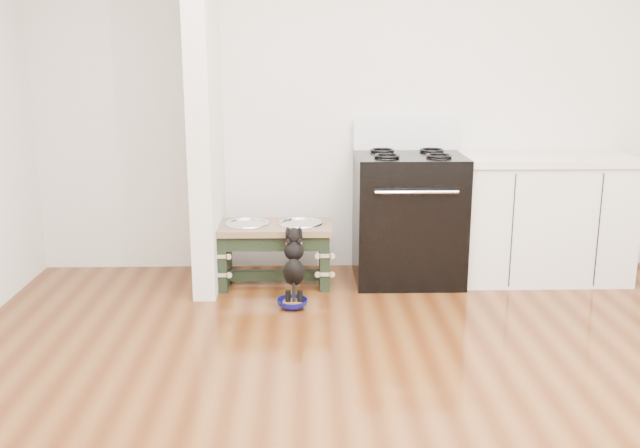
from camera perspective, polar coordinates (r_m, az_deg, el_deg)
The scene contains 8 objects.
ground at distance 3.32m, azimuth 7.92°, elevation -16.09°, with size 5.00×5.00×0.00m, color #4B230D.
room_shell at distance 2.88m, azimuth 9.01°, elevation 13.14°, with size 5.00×5.00×5.00m.
partition_wall at distance 4.99m, azimuth -9.22°, elevation 10.24°, with size 0.15×0.80×2.70m, color silver.
oven_range at distance 5.18m, azimuth 7.05°, elevation 0.69°, with size 0.76×0.69×1.14m.
cabinet_run at distance 5.44m, azimuth 17.29°, elevation 0.50°, with size 1.24×0.64×0.91m.
dog_feeder at distance 5.06m, azimuth -3.69°, elevation -1.44°, with size 0.81×0.43×0.46m.
puppy at distance 4.71m, azimuth -2.10°, elevation -3.17°, with size 0.14×0.42×0.49m.
floor_bowl at distance 4.68m, azimuth -2.22°, elevation -6.38°, with size 0.22×0.22×0.06m.
Camera 1 is at (-0.51, -2.83, 1.65)m, focal length 40.00 mm.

